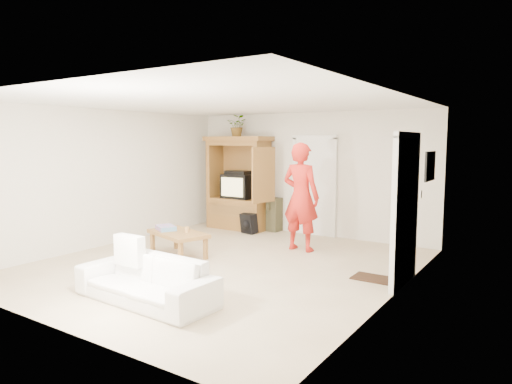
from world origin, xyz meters
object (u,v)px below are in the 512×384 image
(coffee_table, at_px, (178,235))
(man, at_px, (301,197))
(armoire, at_px, (239,189))
(sofa, at_px, (146,280))

(coffee_table, bearing_deg, man, 61.90)
(armoire, height_order, coffee_table, armoire)
(sofa, bearing_deg, armoire, 113.88)
(man, bearing_deg, sofa, 86.81)
(man, xyz_separation_m, coffee_table, (-1.58, -1.56, -0.62))
(armoire, distance_m, man, 2.40)
(sofa, xyz_separation_m, coffee_table, (-1.24, 1.90, 0.09))
(man, bearing_deg, coffee_table, 47.10)
(sofa, bearing_deg, coffee_table, 125.21)
(sofa, height_order, coffee_table, sofa)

